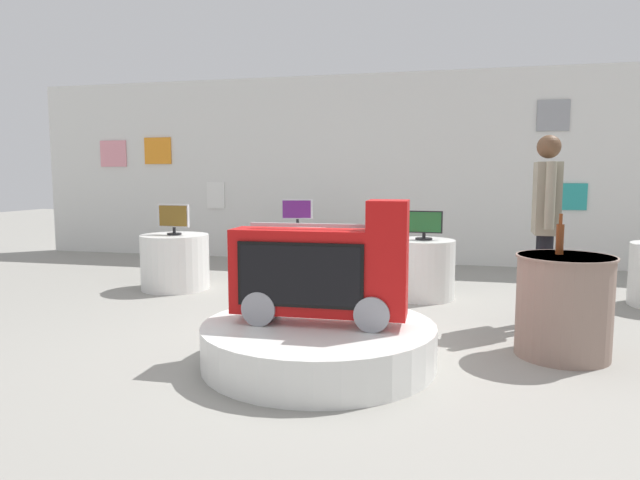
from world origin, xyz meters
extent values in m
plane|color=gray|center=(0.00, 0.00, 0.00)|extent=(30.00, 30.00, 0.00)
cube|color=silver|center=(0.00, 4.41, 1.42)|extent=(11.81, 0.10, 2.83)
cube|color=pink|center=(-4.66, 4.34, 1.69)|extent=(0.48, 0.02, 0.44)
cube|color=gray|center=(2.25, 4.34, 2.15)|extent=(0.43, 0.02, 0.43)
cube|color=orange|center=(-3.84, 4.34, 1.73)|extent=(0.48, 0.02, 0.43)
cube|color=teal|center=(2.49, 4.34, 1.03)|extent=(0.51, 0.02, 0.37)
cube|color=white|center=(-2.82, 4.34, 1.00)|extent=(0.30, 0.02, 0.42)
cylinder|color=silver|center=(0.04, -0.39, 0.14)|extent=(1.65, 1.65, 0.29)
cylinder|color=gray|center=(-0.35, -0.40, 0.41)|extent=(0.25, 0.35, 0.24)
cylinder|color=gray|center=(0.43, -0.38, 0.41)|extent=(0.25, 0.35, 0.24)
cube|color=#B70F0F|center=(0.04, -0.39, 0.66)|extent=(1.23, 0.33, 0.59)
cube|color=#B70F0F|center=(0.52, -0.38, 1.05)|extent=(0.28, 0.31, 0.21)
cube|color=black|center=(-0.05, -0.55, 0.66)|extent=(0.87, 0.04, 0.44)
cube|color=black|center=(-0.05, -0.55, 0.66)|extent=(0.83, 0.04, 0.40)
cube|color=#B2B2B7|center=(0.04, -0.39, 0.98)|extent=(0.98, 0.06, 0.02)
cylinder|color=silver|center=(-1.13, 3.21, 0.32)|extent=(0.77, 0.77, 0.64)
cylinder|color=black|center=(-1.13, 3.21, 0.65)|extent=(0.21, 0.21, 0.02)
cylinder|color=black|center=(-1.13, 3.21, 0.70)|extent=(0.04, 0.04, 0.08)
cube|color=silver|center=(-1.13, 3.21, 0.87)|extent=(0.41, 0.14, 0.26)
cube|color=#561E6B|center=(-1.13, 3.18, 0.87)|extent=(0.37, 0.11, 0.24)
cylinder|color=silver|center=(0.64, 1.94, 0.32)|extent=(0.67, 0.67, 0.64)
cylinder|color=black|center=(0.64, 1.94, 0.65)|extent=(0.18, 0.18, 0.02)
cylinder|color=black|center=(0.64, 1.94, 0.68)|extent=(0.04, 0.04, 0.05)
cube|color=black|center=(0.64, 1.94, 0.83)|extent=(0.39, 0.06, 0.24)
cube|color=#1E5B2D|center=(0.64, 1.92, 0.83)|extent=(0.36, 0.03, 0.21)
cylinder|color=silver|center=(-2.21, 1.78, 0.32)|extent=(0.78, 0.78, 0.64)
cylinder|color=black|center=(-2.21, 1.78, 0.65)|extent=(0.17, 0.17, 0.02)
cylinder|color=black|center=(-2.21, 1.78, 0.69)|extent=(0.04, 0.04, 0.07)
cube|color=silver|center=(-2.21, 1.78, 0.86)|extent=(0.38, 0.05, 0.26)
cube|color=brown|center=(-2.21, 1.76, 0.86)|extent=(0.35, 0.03, 0.24)
cylinder|color=gray|center=(1.74, 0.18, 0.37)|extent=(0.67, 0.67, 0.75)
cylinder|color=gray|center=(1.74, 0.18, 0.74)|extent=(0.69, 0.69, 0.02)
cylinder|color=brown|center=(1.71, 0.25, 0.86)|extent=(0.06, 0.06, 0.22)
cylinder|color=brown|center=(1.71, 0.25, 1.01)|extent=(0.03, 0.03, 0.08)
cylinder|color=black|center=(1.72, 0.94, 0.41)|extent=(0.12, 0.12, 0.82)
cylinder|color=black|center=(1.72, 1.14, 0.41)|extent=(0.12, 0.12, 0.82)
cube|color=gray|center=(1.72, 1.04, 1.13)|extent=(0.21, 0.39, 0.62)
sphere|color=brown|center=(1.72, 1.04, 1.57)|extent=(0.20, 0.20, 0.20)
cylinder|color=gray|center=(1.71, 0.80, 1.16)|extent=(0.08, 0.08, 0.56)
cylinder|color=gray|center=(1.73, 1.28, 1.16)|extent=(0.08, 0.08, 0.56)
camera|label=1|loc=(0.95, -4.14, 1.32)|focal=31.52mm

